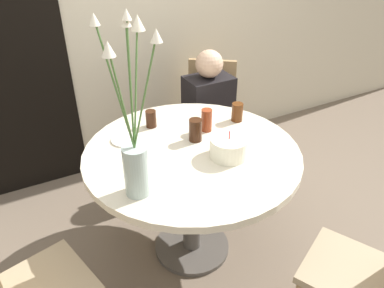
% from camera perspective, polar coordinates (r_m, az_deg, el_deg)
% --- Properties ---
extents(ground_plane, '(16.00, 16.00, 0.00)m').
position_cam_1_polar(ground_plane, '(2.55, 0.00, -15.46)').
color(ground_plane, '#6B5B4C').
extents(wall_back, '(8.00, 0.05, 2.60)m').
position_cam_1_polar(wall_back, '(2.92, -12.09, 19.85)').
color(wall_back, beige).
rests_on(wall_back, ground_plane).
extents(dining_table, '(1.19, 1.19, 0.76)m').
position_cam_1_polar(dining_table, '(2.13, 0.00, -3.95)').
color(dining_table, beige).
rests_on(dining_table, ground_plane).
extents(chair_left_flank, '(0.56, 0.56, 0.89)m').
position_cam_1_polar(chair_left_flank, '(3.05, 2.76, 5.03)').
color(chair_left_flank, '#9E896B').
rests_on(chair_left_flank, ground_plane).
extents(chair_far_back, '(0.49, 0.49, 0.89)m').
position_cam_1_polar(chair_far_back, '(1.87, -24.46, -19.11)').
color(chair_far_back, '#9E896B').
rests_on(chair_far_back, ground_plane).
extents(chair_right_flank, '(0.54, 0.54, 0.89)m').
position_cam_1_polar(chair_right_flank, '(1.96, 25.67, -16.58)').
color(chair_right_flank, '#9E896B').
rests_on(chair_right_flank, ground_plane).
extents(birthday_cake, '(0.20, 0.20, 0.15)m').
position_cam_1_polar(birthday_cake, '(1.99, 5.62, -0.54)').
color(birthday_cake, white).
rests_on(birthday_cake, dining_table).
extents(flower_vase, '(0.24, 0.23, 0.81)m').
position_cam_1_polar(flower_vase, '(1.65, -8.68, -0.39)').
color(flower_vase, '#9EB2AD').
rests_on(flower_vase, dining_table).
extents(side_plate, '(0.17, 0.17, 0.01)m').
position_cam_1_polar(side_plate, '(2.18, -10.06, 0.68)').
color(side_plate, silver).
rests_on(side_plate, dining_table).
extents(drink_glass_0, '(0.06, 0.06, 0.14)m').
position_cam_1_polar(drink_glass_0, '(2.21, 2.24, 3.64)').
color(drink_glass_0, maroon).
rests_on(drink_glass_0, dining_table).
extents(drink_glass_1, '(0.07, 0.07, 0.13)m').
position_cam_1_polar(drink_glass_1, '(2.12, 0.53, 2.14)').
color(drink_glass_1, '#33190C').
rests_on(drink_glass_1, dining_table).
extents(drink_glass_2, '(0.07, 0.07, 0.12)m').
position_cam_1_polar(drink_glass_2, '(2.35, 6.90, 4.84)').
color(drink_glass_2, '#51280F').
rests_on(drink_glass_2, dining_table).
extents(drink_glass_3, '(0.06, 0.06, 0.11)m').
position_cam_1_polar(drink_glass_3, '(2.28, -6.27, 3.84)').
color(drink_glass_3, '#33190C').
rests_on(drink_glass_3, dining_table).
extents(person_boy, '(0.34, 0.24, 1.05)m').
position_cam_1_polar(person_boy, '(2.91, 2.43, 3.53)').
color(person_boy, '#383333').
rests_on(person_boy, ground_plane).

